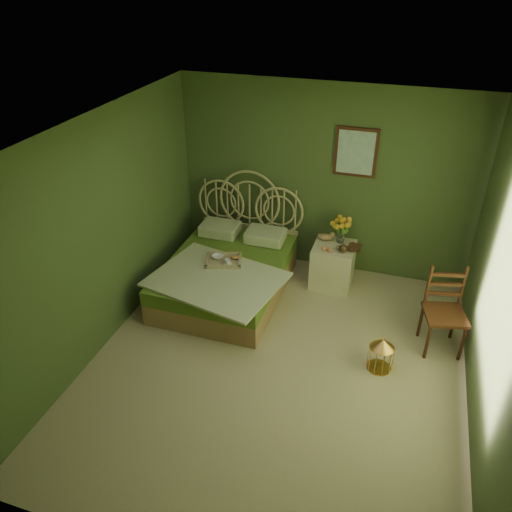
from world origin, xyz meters
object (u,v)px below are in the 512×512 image
(bed, at_px, (228,271))
(birdcage, at_px, (381,354))
(chair, at_px, (446,305))
(nightstand, at_px, (334,260))

(bed, height_order, birdcage, bed)
(bed, height_order, chair, bed)
(chair, bearing_deg, birdcage, -147.25)
(nightstand, distance_m, chair, 1.66)
(bed, relative_size, nightstand, 2.13)
(bed, relative_size, chair, 2.19)
(birdcage, bearing_deg, bed, 157.11)
(bed, bearing_deg, nightstand, 24.68)
(bed, relative_size, birdcage, 5.44)
(bed, distance_m, chair, 2.74)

